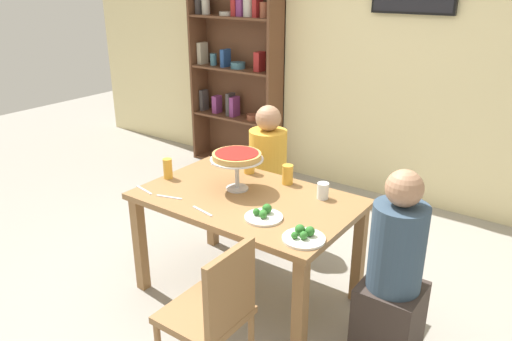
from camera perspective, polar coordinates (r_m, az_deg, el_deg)
ground_plane at (r=3.55m, az=-0.97°, el=-13.95°), size 12.00×12.00×0.00m
rear_partition at (r=4.88m, az=14.92°, el=13.07°), size 8.00×0.12×2.80m
dining_table at (r=3.22m, az=-1.04°, el=-4.68°), size 1.40×0.88×0.74m
bookshelf at (r=5.57m, az=-2.23°, el=12.08°), size 1.10×0.30×2.21m
diner_head_east at (r=2.91m, az=15.64°, el=-12.13°), size 0.34×0.34×1.15m
diner_far_left at (r=3.99m, az=1.36°, el=-1.66°), size 0.34×0.34×1.15m
chair_near_right at (r=2.60m, az=-4.89°, el=-15.92°), size 0.40×0.40×0.87m
deep_dish_pizza_stand at (r=3.21m, az=-2.24°, el=1.41°), size 0.35×0.35×0.26m
salad_plate_near_diner at (r=2.90m, az=0.90°, el=-5.18°), size 0.23×0.23×0.07m
salad_plate_far_diner at (r=2.69m, az=5.54°, el=-7.56°), size 0.24×0.24×0.07m
beer_glass_amber_tall at (r=3.36m, az=3.69°, el=-0.47°), size 0.08×0.08×0.14m
beer_glass_amber_short at (r=3.50m, az=-10.21°, el=0.22°), size 0.06×0.06×0.14m
beer_glass_amber_spare at (r=3.54m, az=-0.80°, el=0.81°), size 0.08×0.08×0.14m
water_glass_clear_near at (r=3.16m, az=7.77°, el=-2.35°), size 0.08×0.08×0.11m
cutlery_fork_near at (r=3.36m, az=-12.86°, el=-2.21°), size 0.18×0.05×0.00m
cutlery_knife_near at (r=3.22m, az=-10.05°, el=-3.05°), size 0.18×0.07×0.00m
cutlery_fork_far at (r=3.70m, az=-3.91°, el=0.61°), size 0.17×0.08×0.00m
cutlery_knife_far at (r=3.00m, az=-6.25°, el=-4.70°), size 0.18×0.05×0.00m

